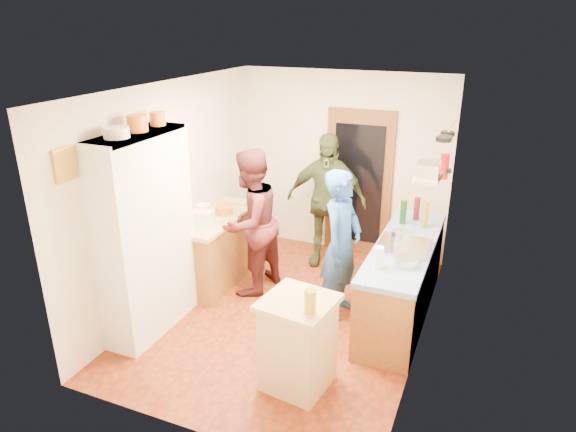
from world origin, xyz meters
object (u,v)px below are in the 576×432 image
Objects in this scene: hutch_body at (146,236)px; right_counter_base at (402,282)px; island_base at (298,345)px; person_back at (327,201)px; person_left at (255,222)px; person_hob at (343,246)px.

hutch_body is 2.90m from right_counter_base.
island_base is at bearing -111.86° from right_counter_base.
person_back is at bearing 142.77° from right_counter_base.
person_left is at bearing 127.87° from island_base.
hutch_body is 2.14m from person_hob.
island_base is 0.46× the size of person_back.
person_back is (-0.59, 2.55, 0.50)m from island_base.
hutch_body is at bearing -17.46° from person_left.
island_base is 0.47× the size of person_left.
right_counter_base is 1.74m from island_base.
right_counter_base is 1.27× the size of person_hob.
person_left reaches higher than right_counter_base.
person_hob is at bearing 29.06° from hutch_body.
island_base is 0.49× the size of person_hob.
person_left is (-1.18, 0.17, 0.05)m from person_hob.
island_base is at bearing -9.52° from hutch_body.
island_base reaches higher than right_counter_base.
right_counter_base is 2.56× the size of island_base.
person_back is at bearing 163.18° from person_left.
person_left is 1.19m from person_back.
hutch_body is 2.00m from island_base.
hutch_body is at bearing 170.48° from island_base.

